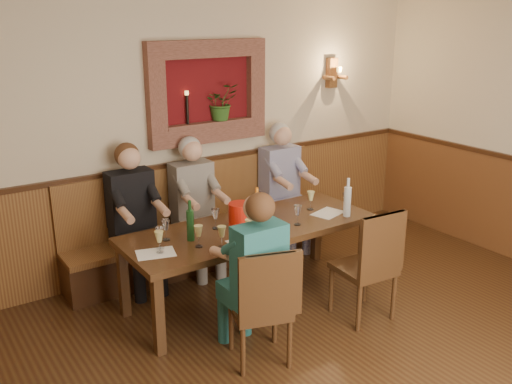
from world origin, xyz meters
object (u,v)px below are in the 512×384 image
at_px(person_bench_left, 136,230).
at_px(person_bench_mid, 197,218).
at_px(bench, 202,236).
at_px(chair_near_right, 364,286).
at_px(wine_bottle_green_a, 257,210).
at_px(water_bottle, 347,201).
at_px(wine_bottle_green_b, 190,224).
at_px(spittoon_bucket, 240,216).
at_px(person_chair_front, 253,289).
at_px(dining_table, 250,233).
at_px(chair_near_left, 260,328).
at_px(person_bench_right, 284,198).

height_order(person_bench_left, person_bench_mid, person_bench_left).
distance_m(bench, chair_near_right, 1.92).
height_order(wine_bottle_green_a, water_bottle, water_bottle).
distance_m(wine_bottle_green_b, water_bottle, 1.58).
xyz_separation_m(spittoon_bucket, wine_bottle_green_b, (-0.50, 0.01, 0.02)).
bearing_deg(person_bench_mid, person_bench_left, -179.95).
bearing_deg(person_chair_front, wine_bottle_green_b, 99.44).
relative_size(person_bench_left, water_bottle, 3.82).
height_order(dining_table, water_bottle, water_bottle).
xyz_separation_m(wine_bottle_green_a, water_bottle, (0.87, -0.27, 0.01)).
bearing_deg(chair_near_right, chair_near_left, -173.72).
distance_m(wine_bottle_green_a, water_bottle, 0.91).
xyz_separation_m(chair_near_right, person_chair_front, (-1.15, 0.08, 0.27)).
xyz_separation_m(dining_table, person_chair_front, (-0.49, -0.78, -0.10)).
height_order(dining_table, wine_bottle_green_b, wine_bottle_green_b).
distance_m(chair_near_left, person_bench_mid, 1.80).
bearing_deg(wine_bottle_green_b, chair_near_left, -82.14).
distance_m(person_bench_mid, wine_bottle_green_a, 0.93).
bearing_deg(chair_near_left, wine_bottle_green_a, 75.28).
relative_size(person_bench_right, spittoon_bucket, 5.97).
xyz_separation_m(dining_table, person_bench_right, (1.02, 0.84, -0.07)).
bearing_deg(chair_near_right, spittoon_bucket, 136.92).
height_order(chair_near_left, person_bench_mid, person_bench_mid).
relative_size(dining_table, person_bench_mid, 1.66).
distance_m(dining_table, person_bench_left, 1.15).
bearing_deg(bench, water_bottle, -53.30).
bearing_deg(chair_near_left, chair_near_right, 19.75).
bearing_deg(chair_near_right, wine_bottle_green_b, 150.63).
bearing_deg(spittoon_bucket, dining_table, 5.58).
height_order(wine_bottle_green_b, water_bottle, water_bottle).
height_order(chair_near_left, chair_near_right, chair_near_right).
xyz_separation_m(bench, water_bottle, (0.93, -1.25, 0.58)).
relative_size(chair_near_left, water_bottle, 2.56).
distance_m(bench, spittoon_bucket, 1.10).
bearing_deg(person_bench_mid, water_bottle, -47.47).
relative_size(person_bench_mid, person_bench_right, 0.98).
bearing_deg(wine_bottle_green_b, chair_near_right, -33.76).
bearing_deg(person_bench_mid, bench, 42.37).
bearing_deg(bench, chair_near_left, -105.08).
bearing_deg(person_bench_left, wine_bottle_green_b, -78.46).
bearing_deg(bench, person_bench_right, -6.00).
height_order(person_chair_front, wine_bottle_green_b, person_chair_front).
bearing_deg(person_bench_left, person_chair_front, -79.47).
relative_size(dining_table, chair_near_right, 2.30).
xyz_separation_m(person_bench_left, water_bottle, (1.72, -1.14, 0.30)).
bearing_deg(wine_bottle_green_b, person_chair_front, -80.56).
bearing_deg(wine_bottle_green_a, chair_near_left, -122.58).
relative_size(dining_table, person_bench_right, 1.63).
relative_size(person_bench_left, wine_bottle_green_b, 4.01).
relative_size(dining_table, chair_near_left, 2.44).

